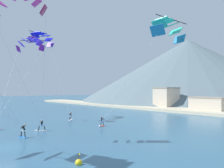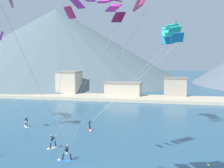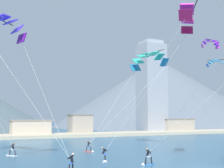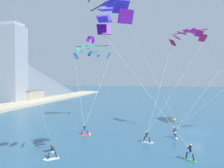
{
  "view_description": "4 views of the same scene",
  "coord_description": "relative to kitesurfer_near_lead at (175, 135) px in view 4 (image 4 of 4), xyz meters",
  "views": [
    {
      "loc": [
        26.61,
        -7.57,
        5.92
      ],
      "look_at": [
        0.59,
        13.47,
        6.64
      ],
      "focal_mm": 40.0,
      "sensor_mm": 36.0,
      "label": 1
    },
    {
      "loc": [
        7.12,
        -26.16,
        10.84
      ],
      "look_at": [
        -1.56,
        12.83,
        7.14
      ],
      "focal_mm": 50.0,
      "sensor_mm": 36.0,
      "label": 2
    },
    {
      "loc": [
        -20.73,
        -23.99,
        4.84
      ],
      "look_at": [
        -2.93,
        14.72,
        9.25
      ],
      "focal_mm": 50.0,
      "sensor_mm": 36.0,
      "label": 3
    },
    {
      "loc": [
        -36.38,
        4.76,
        8.59
      ],
      "look_at": [
        -2.47,
        12.93,
        7.66
      ],
      "focal_mm": 35.0,
      "sensor_mm": 36.0,
      "label": 4
    }
  ],
  "objects": [
    {
      "name": "kitesurfer_near_lead",
      "position": [
        0.0,
        0.0,
        0.0
      ],
      "size": [
        1.79,
        0.77,
        1.72
      ],
      "color": "#337FDB",
      "rests_on": "ground"
    },
    {
      "name": "highrise_tower",
      "position": [
        33.36,
        52.44,
        13.07
      ],
      "size": [
        7.0,
        7.0,
        27.57
      ],
      "color": "#999EA8",
      "rests_on": "ground"
    },
    {
      "name": "ground_plane",
      "position": [
        4.4,
        -3.24,
        -0.5
      ],
      "size": [
        400.0,
        400.0,
        0.0
      ],
      "primitive_type": "plane",
      "color": "#2D5B7A"
    },
    {
      "name": "parafoil_kite_distant_high_outer",
      "position": [
        30.44,
        22.17,
        15.54
      ],
      "size": [
        3.97,
        3.08,
        1.52
      ],
      "color": "#2547A2"
    },
    {
      "name": "kitesurfer_far_left",
      "position": [
        -1.15,
        12.97,
        -0.07
      ],
      "size": [
        1.11,
        1.74,
        1.64
      ],
      "color": "#E54C33",
      "rests_on": "ground"
    },
    {
      "name": "kitesurfer_near_trail",
      "position": [
        -3.02,
        3.56,
        -0.04
      ],
      "size": [
        1.04,
        1.76,
        1.65
      ],
      "color": "white",
      "rests_on": "ground"
    },
    {
      "name": "kitesurfer_mid_center",
      "position": [
        -11.37,
        13.23,
        -0.06
      ],
      "size": [
        1.5,
        1.52,
        1.63
      ],
      "color": "white",
      "rests_on": "ground"
    },
    {
      "name": "parafoil_kite_far_left",
      "position": [
        9.96,
        15.81,
        13.63
      ],
      "size": [
        12.88,
        7.72,
        14.01
      ],
      "color": "teal"
    },
    {
      "name": "parafoil_kite_near_trail",
      "position": [
        3.91,
        -1.87,
        14.7
      ],
      "size": [
        9.08,
        8.4,
        14.86
      ],
      "color": "#951345"
    },
    {
      "name": "parafoil_kite_distant_low_drift",
      "position": [
        29.49,
        22.61,
        19.74
      ],
      "size": [
        4.32,
        1.83,
        1.97
      ],
      "color": "#BE47C5"
    },
    {
      "name": "shore_building_promenade_mid",
      "position": [
        40.58,
        49.85,
        1.57
      ],
      "size": [
        10.2,
        4.3,
        4.13
      ],
      "color": "#A89E8E",
      "rests_on": "ground"
    },
    {
      "name": "race_marker_buoy",
      "position": [
        14.03,
        -0.45,
        -0.34
      ],
      "size": [
        0.56,
        0.56,
        1.02
      ],
      "color": "yellow",
      "rests_on": "ground"
    },
    {
      "name": "parafoil_kite_far_right",
      "position": [
        -13.39,
        5.99,
        13.71
      ],
      "size": [
        7.59,
        9.36,
        13.91
      ],
      "color": "#60148F"
    },
    {
      "name": "kitesurfer_far_right",
      "position": [
        -8.02,
        -0.96,
        0.04
      ],
      "size": [
        1.42,
        1.6,
        1.79
      ],
      "color": "#33B266",
      "rests_on": "ground"
    }
  ]
}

